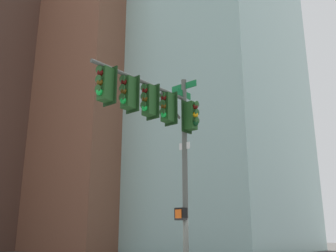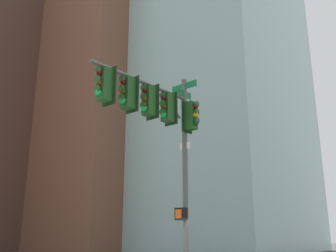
# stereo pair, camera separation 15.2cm
# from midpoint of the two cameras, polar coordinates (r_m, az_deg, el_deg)

# --- Properties ---
(signal_pole_assembly) EXTENTS (4.63, 1.16, 7.47)m
(signal_pole_assembly) POSITION_cam_midpoint_polar(r_m,az_deg,el_deg) (12.60, -1.00, 0.73)
(signal_pole_assembly) COLOR #4C514C
(signal_pole_assembly) RESTS_ON ground_plane
(building_brick_midblock) EXTENTS (19.22, 17.80, 33.69)m
(building_brick_midblock) POSITION_cam_midpoint_polar(r_m,az_deg,el_deg) (58.87, 3.89, -1.19)
(building_brick_midblock) COLOR #845B47
(building_brick_midblock) RESTS_ON ground_plane
(building_brick_farside) EXTENTS (22.61, 17.98, 38.11)m
(building_brick_farside) POSITION_cam_midpoint_polar(r_m,az_deg,el_deg) (59.93, -7.87, 0.85)
(building_brick_farside) COLOR brown
(building_brick_farside) RESTS_ON ground_plane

